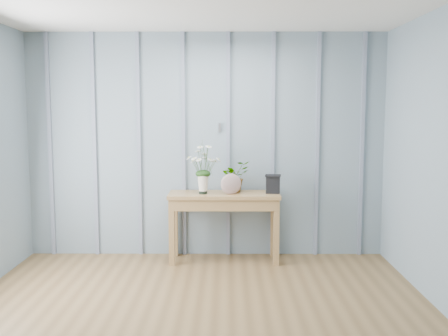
{
  "coord_description": "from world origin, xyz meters",
  "views": [
    {
      "loc": [
        0.24,
        -3.62,
        1.68
      ],
      "look_at": [
        0.21,
        1.94,
        1.03
      ],
      "focal_mm": 42.0,
      "sensor_mm": 36.0,
      "label": 1
    }
  ],
  "objects_px": {
    "carved_box": "(273,184)",
    "daisy_vase": "(203,161)",
    "sideboard": "(224,203)",
    "felt_disc_vessel": "(231,184)"
  },
  "relations": [
    {
      "from": "sideboard",
      "to": "felt_disc_vessel",
      "type": "xyz_separation_m",
      "value": [
        0.08,
        -0.09,
        0.23
      ]
    },
    {
      "from": "sideboard",
      "to": "daisy_vase",
      "type": "height_order",
      "value": "daisy_vase"
    },
    {
      "from": "daisy_vase",
      "to": "carved_box",
      "type": "distance_m",
      "value": 0.8
    },
    {
      "from": "sideboard",
      "to": "daisy_vase",
      "type": "distance_m",
      "value": 0.52
    },
    {
      "from": "daisy_vase",
      "to": "felt_disc_vessel",
      "type": "height_order",
      "value": "daisy_vase"
    },
    {
      "from": "felt_disc_vessel",
      "to": "carved_box",
      "type": "xyz_separation_m",
      "value": [
        0.45,
        0.08,
        -0.01
      ]
    },
    {
      "from": "sideboard",
      "to": "felt_disc_vessel",
      "type": "distance_m",
      "value": 0.25
    },
    {
      "from": "sideboard",
      "to": "carved_box",
      "type": "relative_size",
      "value": 5.94
    },
    {
      "from": "carved_box",
      "to": "daisy_vase",
      "type": "bearing_deg",
      "value": -177.12
    },
    {
      "from": "felt_disc_vessel",
      "to": "carved_box",
      "type": "distance_m",
      "value": 0.46
    }
  ]
}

